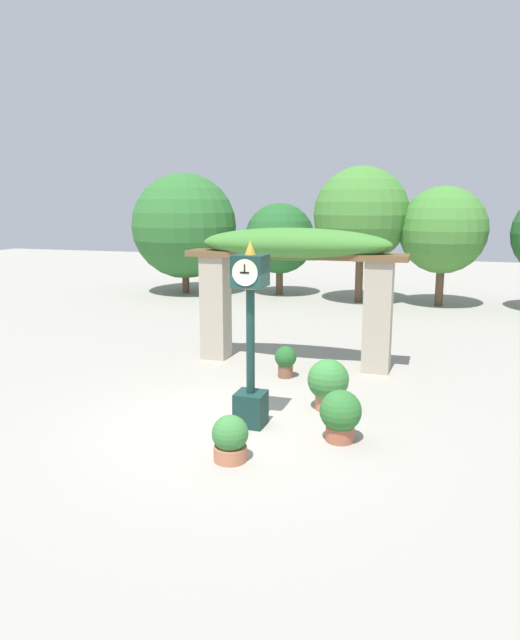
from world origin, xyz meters
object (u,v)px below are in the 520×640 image
(potted_plant_far_right, at_px, (230,438))
(potted_plant_far_left, at_px, (286,360))
(potted_plant_near_left, at_px, (340,414))
(pedestal_clock, at_px, (250,338))
(potted_plant_near_right, at_px, (328,382))

(potted_plant_far_right, bearing_deg, potted_plant_far_left, 94.02)
(potted_plant_near_left, bearing_deg, potted_plant_far_left, 119.50)
(potted_plant_near_left, height_order, potted_plant_far_left, potted_plant_near_left)
(pedestal_clock, relative_size, potted_plant_far_right, 4.54)
(potted_plant_near_right, bearing_deg, pedestal_clock, -133.97)
(potted_plant_near_right, xyz_separation_m, potted_plant_far_left, (-1.20, 1.60, -0.12))
(potted_plant_near_right, xyz_separation_m, potted_plant_far_right, (-0.92, -2.44, -0.16))
(potted_plant_near_left, bearing_deg, potted_plant_near_right, 108.75)
(pedestal_clock, bearing_deg, potted_plant_far_right, -83.86)
(pedestal_clock, relative_size, potted_plant_near_left, 3.76)
(potted_plant_far_left, bearing_deg, potted_plant_near_right, -53.17)
(potted_plant_near_left, height_order, potted_plant_near_right, potted_plant_near_right)
(potted_plant_near_right, bearing_deg, potted_plant_far_right, -110.59)
(potted_plant_near_left, xyz_separation_m, potted_plant_near_right, (-0.44, 1.30, 0.07))
(pedestal_clock, bearing_deg, potted_plant_near_right, 46.03)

